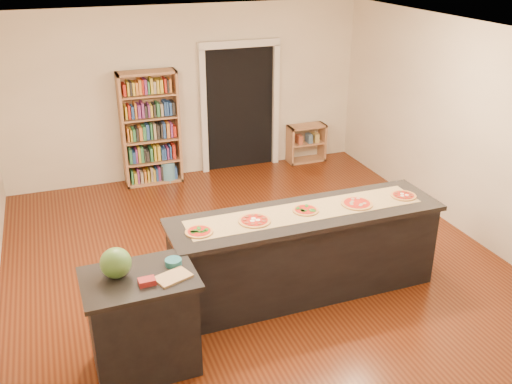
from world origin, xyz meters
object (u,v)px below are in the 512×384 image
object	(u,v)px
side_counter	(143,322)
waste_bin	(168,171)
watermelon	(116,263)
low_shelf	(306,143)
kitchen_island	(305,252)
bookshelf	(150,129)

from	to	relation	value
side_counter	waste_bin	bearing A→B (deg)	73.84
watermelon	low_shelf	bearing A→B (deg)	48.54
side_counter	watermelon	bearing A→B (deg)	156.73
kitchen_island	waste_bin	size ratio (longest dim) A/B	8.92
bookshelf	side_counter	bearing A→B (deg)	-101.71
side_counter	bookshelf	size ratio (longest dim) A/B	0.54
low_shelf	waste_bin	distance (m)	2.56
low_shelf	watermelon	world-z (taller)	watermelon
waste_bin	watermelon	bearing A→B (deg)	-107.06
kitchen_island	waste_bin	xyz separation A→B (m)	(-0.78, 3.75, -0.34)
bookshelf	waste_bin	size ratio (longest dim) A/B	5.41
kitchen_island	waste_bin	distance (m)	3.84
bookshelf	watermelon	bearing A→B (deg)	-104.06
kitchen_island	bookshelf	xyz separation A→B (m)	(-1.01, 3.80, 0.42)
kitchen_island	bookshelf	bearing A→B (deg)	104.28
kitchen_island	watermelon	world-z (taller)	watermelon
bookshelf	waste_bin	bearing A→B (deg)	-11.76
bookshelf	kitchen_island	bearing A→B (deg)	-75.14
kitchen_island	watermelon	distance (m)	2.27
kitchen_island	side_counter	world-z (taller)	kitchen_island
bookshelf	watermelon	world-z (taller)	bookshelf
kitchen_island	low_shelf	bearing A→B (deg)	64.46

